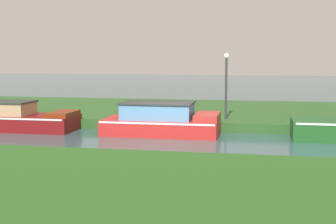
% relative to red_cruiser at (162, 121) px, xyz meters
% --- Properties ---
extents(ground_plane, '(120.00, 120.00, 0.00)m').
position_rel_red_cruiser_xyz_m(ground_plane, '(0.39, -1.20, -0.54)').
color(ground_plane, '#305052').
extents(riverbank_far, '(72.00, 10.00, 0.40)m').
position_rel_red_cruiser_xyz_m(riverbank_far, '(0.39, 5.80, -0.34)').
color(riverbank_far, '#2A5121').
rests_on(riverbank_far, ground_plane).
extents(riverbank_near, '(72.00, 10.00, 0.40)m').
position_rel_red_cruiser_xyz_m(riverbank_near, '(0.39, -10.20, -0.34)').
color(riverbank_near, '#26521C').
rests_on(riverbank_near, ground_plane).
extents(red_cruiser, '(4.57, 2.19, 1.29)m').
position_rel_red_cruiser_xyz_m(red_cruiser, '(0.00, 0.00, 0.00)').
color(red_cruiser, red).
rests_on(red_cruiser, ground_plane).
extents(lamp_post, '(0.24, 0.24, 2.82)m').
position_rel_red_cruiser_xyz_m(lamp_post, '(2.37, 2.06, 1.65)').
color(lamp_post, '#333338').
rests_on(lamp_post, riverbank_far).
extents(mooring_post_near, '(0.12, 0.12, 0.73)m').
position_rel_red_cruiser_xyz_m(mooring_post_near, '(-0.90, 1.51, 0.23)').
color(mooring_post_near, '#452F27').
rests_on(mooring_post_near, riverbank_far).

